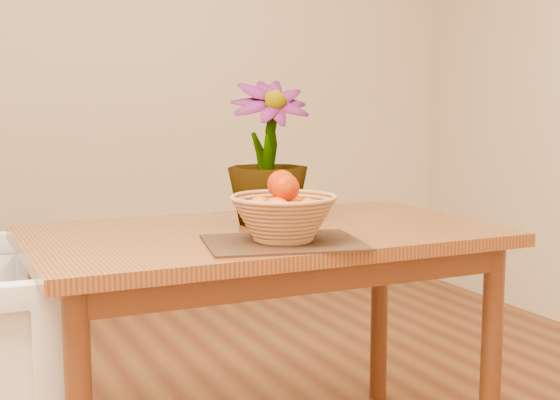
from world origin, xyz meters
name	(u,v)px	position (x,y,z in m)	size (l,w,h in m)	color
wall_back	(112,57)	(0.00, 2.25, 1.35)	(4.00, 0.02, 2.70)	beige
table	(263,258)	(0.00, 0.30, 0.66)	(1.40, 0.80, 0.75)	brown
placemat	(283,242)	(-0.04, 0.07, 0.75)	(0.42, 0.32, 0.01)	#331F12
wicker_basket	(283,220)	(-0.04, 0.07, 0.82)	(0.29, 0.29, 0.12)	#A67045
orange_pile	(283,198)	(-0.04, 0.07, 0.88)	(0.17, 0.18, 0.14)	#FF4304
potted_plant	(268,153)	(0.05, 0.38, 0.98)	(0.25, 0.25, 0.45)	#184B15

